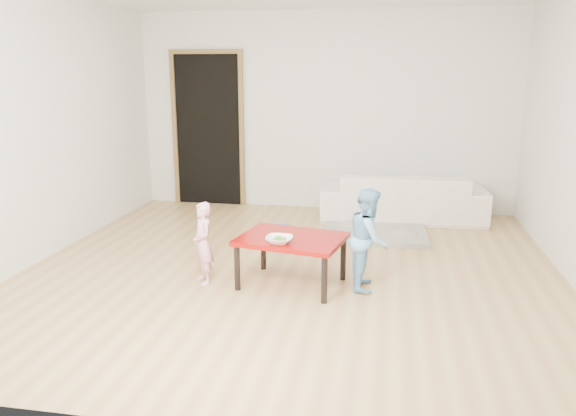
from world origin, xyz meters
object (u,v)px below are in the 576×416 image
(child_blue, at_px, (369,239))
(basin, at_px, (279,233))
(sofa, at_px, (402,196))
(red_table, at_px, (291,261))
(child_pink, at_px, (203,243))
(bowl, at_px, (279,240))

(child_blue, relative_size, basin, 2.41)
(sofa, xyz_separation_m, basin, (-1.37, -1.07, -0.24))
(red_table, relative_size, child_pink, 1.20)
(child_blue, height_order, basin, child_blue)
(bowl, xyz_separation_m, child_pink, (-0.71, 0.10, -0.10))
(child_pink, bearing_deg, child_blue, 58.81)
(red_table, relative_size, bowl, 3.90)
(sofa, xyz_separation_m, bowl, (-1.06, -2.63, 0.17))
(sofa, bearing_deg, child_pink, 51.91)
(red_table, distance_m, bowl, 0.32)
(sofa, relative_size, child_blue, 2.30)
(child_pink, bearing_deg, basin, 127.77)
(basin, bearing_deg, child_pink, -104.99)
(sofa, distance_m, basin, 1.76)
(child_pink, distance_m, child_blue, 1.45)
(red_table, relative_size, child_blue, 1.00)
(red_table, bearing_deg, bowl, -110.05)
(child_pink, relative_size, child_blue, 0.83)
(bowl, bearing_deg, red_table, 69.95)
(sofa, height_order, red_table, sofa)
(child_blue, bearing_deg, basin, 39.65)
(red_table, height_order, child_pink, child_pink)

